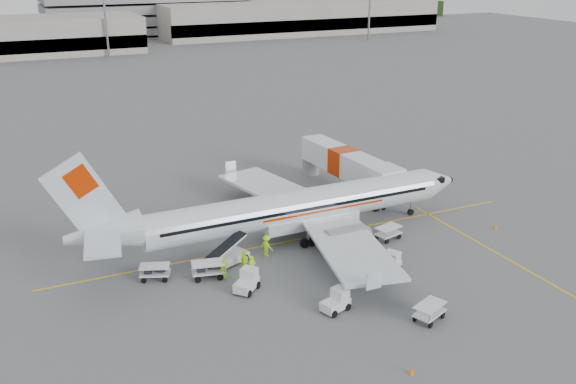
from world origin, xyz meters
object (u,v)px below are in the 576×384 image
(tug_mid, at_px, (335,301))
(tug_aft, at_px, (246,281))
(aircraft, at_px, (297,185))
(tug_fore, at_px, (389,264))
(jet_bridge, at_px, (343,170))
(belt_loader, at_px, (224,249))

(tug_mid, height_order, tug_aft, tug_aft)
(aircraft, xyz_separation_m, tug_aft, (-7.61, -7.11, -4.15))
(aircraft, height_order, tug_fore, aircraft)
(aircraft, bearing_deg, tug_mid, -104.10)
(aircraft, height_order, jet_bridge, aircraft)
(belt_loader, bearing_deg, aircraft, -3.73)
(tug_fore, bearing_deg, aircraft, 81.07)
(tug_mid, bearing_deg, aircraft, 58.52)
(jet_bridge, xyz_separation_m, tug_mid, (-12.61, -21.15, -1.50))
(jet_bridge, bearing_deg, belt_loader, -151.37)
(aircraft, distance_m, tug_mid, 13.40)
(jet_bridge, distance_m, tug_fore, 19.05)
(belt_loader, height_order, tug_aft, belt_loader)
(tug_fore, xyz_separation_m, tug_aft, (-11.16, 2.11, -0.01))
(aircraft, relative_size, tug_aft, 16.91)
(tug_mid, bearing_deg, jet_bridge, 41.29)
(aircraft, xyz_separation_m, belt_loader, (-7.64, -2.42, -3.53))
(belt_loader, height_order, tug_mid, belt_loader)
(belt_loader, bearing_deg, tug_mid, -86.24)
(belt_loader, distance_m, tug_aft, 4.73)
(jet_bridge, relative_size, tug_fore, 8.08)
(jet_bridge, distance_m, tug_mid, 24.67)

